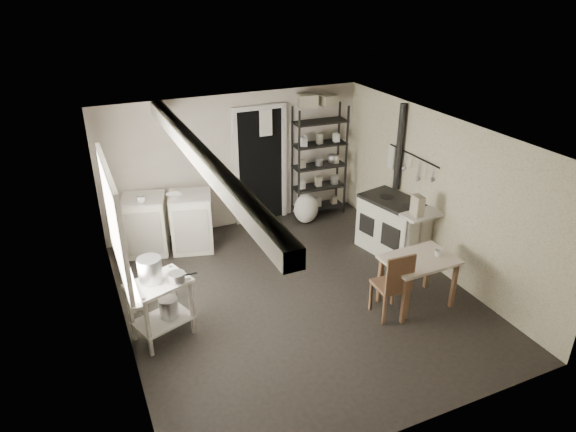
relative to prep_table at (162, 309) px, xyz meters
name	(u,v)px	position (x,y,z in m)	size (l,w,h in m)	color
floor	(297,296)	(1.85, 0.12, -0.40)	(5.00, 5.00, 0.00)	black
ceiling	(298,135)	(1.85, 0.12, 1.90)	(5.00, 5.00, 0.00)	beige
wall_back	(235,162)	(1.85, 2.62, 0.75)	(4.50, 0.02, 2.30)	#BCB0A0
wall_front	(417,336)	(1.85, -2.38, 0.75)	(4.50, 0.02, 2.30)	#BCB0A0
wall_left	(117,258)	(-0.40, 0.12, 0.75)	(0.02, 5.00, 2.30)	#BCB0A0
wall_right	(438,194)	(4.10, 0.12, 0.75)	(0.02, 5.00, 2.30)	#BCB0A0
window	(113,222)	(-0.37, 0.32, 1.10)	(0.12, 1.76, 1.28)	beige
doorway	(261,167)	(2.30, 2.59, 0.60)	(0.96, 0.10, 2.08)	beige
ceiling_beam	(201,157)	(0.65, 0.12, 1.80)	(0.18, 5.00, 0.18)	beige
wallpaper_panel	(438,194)	(4.09, 0.12, 0.75)	(0.01, 5.00, 2.30)	beige
utensil_rail	(412,156)	(4.04, 0.72, 1.15)	(0.06, 1.20, 0.44)	silver
prep_table	(162,309)	(0.00, 0.00, 0.00)	(0.69, 0.49, 0.79)	beige
stockpot	(150,270)	(-0.07, 0.05, 0.54)	(0.28, 0.28, 0.30)	silver
saucepan	(177,277)	(0.21, -0.08, 0.45)	(0.19, 0.19, 0.11)	silver
bucket	(169,307)	(0.09, 0.03, -0.02)	(0.23, 0.23, 0.25)	silver
base_cabinets	(169,224)	(0.56, 2.15, 0.06)	(1.42, 0.61, 0.93)	silver
mixing_bowl	(174,196)	(0.67, 2.05, 0.56)	(0.29, 0.29, 0.07)	white
counter_cup	(141,200)	(0.18, 2.06, 0.57)	(0.13, 0.13, 0.10)	white
shelf_rack	(319,164)	(3.35, 2.42, 0.55)	(0.95, 0.37, 2.00)	black
shelf_jar	(305,144)	(3.04, 2.39, 0.97)	(0.09, 0.09, 0.20)	white
storage_box_a	(307,106)	(3.11, 2.44, 1.61)	(0.31, 0.27, 0.22)	#BFB599
storage_box_b	(327,106)	(3.48, 2.42, 1.59)	(0.28, 0.26, 0.18)	#BFB599
stove	(395,227)	(3.77, 0.61, 0.04)	(0.63, 1.13, 0.89)	silver
stovepipe	(400,148)	(4.02, 1.02, 1.19)	(0.12, 0.12, 1.51)	black
side_ledge	(418,243)	(3.80, 0.05, 0.03)	(0.60, 0.32, 0.92)	beige
oats_box	(417,209)	(3.69, 0.04, 0.61)	(0.12, 0.20, 0.29)	#BFB599
work_table	(417,280)	(3.22, -0.69, -0.02)	(0.93, 0.65, 0.71)	beige
table_cup	(438,250)	(3.47, -0.73, 0.40)	(0.09, 0.09, 0.09)	white
chair	(391,282)	(2.77, -0.73, 0.08)	(0.40, 0.42, 0.96)	brown
flour_sack	(306,210)	(2.98, 2.15, -0.16)	(0.44, 0.38, 0.53)	beige
floor_crock	(402,275)	(3.43, -0.12, -0.33)	(0.13, 0.13, 0.17)	white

